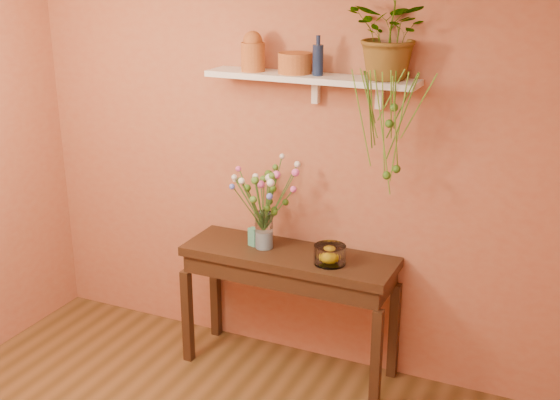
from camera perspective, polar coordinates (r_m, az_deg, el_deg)
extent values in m
cube|color=#AB694A|center=(4.52, 2.37, 2.88)|extent=(4.00, 0.04, 2.70)
cube|color=#331D12|center=(4.51, 0.72, -4.56)|extent=(1.37, 0.44, 0.06)
cube|color=#331D12|center=(4.54, 0.72, -5.58)|extent=(1.31, 0.40, 0.12)
cube|color=#331D12|center=(4.84, -7.43, -9.21)|extent=(0.06, 0.06, 0.65)
cube|color=#331D12|center=(4.37, 7.72, -12.56)|extent=(0.06, 0.06, 0.65)
cube|color=#331D12|center=(5.13, -5.19, -7.42)|extent=(0.06, 0.06, 0.65)
cube|color=#331D12|center=(4.69, 9.12, -10.30)|extent=(0.06, 0.06, 0.65)
cube|color=white|center=(4.26, 2.43, 9.76)|extent=(1.30, 0.24, 0.04)
cube|color=white|center=(4.36, 2.89, 8.73)|extent=(0.04, 0.05, 0.15)
cube|color=white|center=(4.23, 7.98, 8.26)|extent=(0.04, 0.05, 0.15)
cylinder|color=#B05D2A|center=(4.38, -2.18, 11.39)|extent=(0.15, 0.15, 0.17)
sphere|color=#B05D2A|center=(4.37, -2.20, 12.65)|extent=(0.11, 0.11, 0.11)
cylinder|color=#B05D2A|center=(4.30, 1.20, 10.91)|extent=(0.25, 0.25, 0.12)
cylinder|color=#152141|center=(4.21, 3.06, 11.12)|extent=(0.08, 0.08, 0.18)
cylinder|color=#152141|center=(4.20, 3.09, 12.69)|extent=(0.03, 0.03, 0.05)
imported|color=#346318|center=(4.10, 9.02, 13.09)|extent=(0.57, 0.54, 0.52)
cylinder|color=#346318|center=(3.98, 9.74, 7.40)|extent=(0.19, 0.11, 0.40)
cylinder|color=#599527|center=(4.02, 9.51, 5.64)|extent=(0.11, 0.12, 0.66)
cylinder|color=#599527|center=(4.04, 8.87, 8.28)|extent=(0.16, 0.04, 0.31)
cylinder|color=#346318|center=(3.99, 7.19, 8.13)|extent=(0.04, 0.16, 0.32)
cylinder|color=#599527|center=(4.06, 8.22, 5.22)|extent=(0.09, 0.14, 0.74)
cylinder|color=#599527|center=(3.99, 7.35, 7.84)|extent=(0.01, 0.11, 0.36)
cylinder|color=#346318|center=(4.00, 9.20, 7.87)|extent=(0.03, 0.11, 0.34)
cylinder|color=#599527|center=(4.03, 6.54, 6.45)|extent=(0.10, 0.13, 0.57)
cylinder|color=#599527|center=(3.97, 11.02, 7.32)|extent=(0.21, 0.12, 0.40)
cylinder|color=#346318|center=(4.00, 7.24, 7.22)|extent=(0.03, 0.17, 0.45)
cylinder|color=#599527|center=(3.95, 9.23, 5.92)|extent=(0.04, 0.32, 0.59)
cylinder|color=#599527|center=(4.02, 8.89, 7.49)|extent=(0.02, 0.14, 0.41)
cylinder|color=#346318|center=(3.97, 9.78, 6.52)|extent=(0.19, 0.09, 0.51)
cylinder|color=#599527|center=(4.05, 7.14, 7.63)|extent=(0.09, 0.12, 0.41)
cylinder|color=#599527|center=(4.03, 8.28, 5.87)|extent=(0.03, 0.22, 0.64)
cylinder|color=#346318|center=(3.98, 7.20, 7.05)|extent=(0.02, 0.19, 0.46)
sphere|color=#346318|center=(4.04, 8.53, 1.97)|extent=(0.05, 0.05, 0.05)
sphere|color=#346318|center=(3.99, 9.11, 7.33)|extent=(0.05, 0.05, 0.05)
sphere|color=#346318|center=(4.02, 8.74, 6.07)|extent=(0.05, 0.05, 0.05)
sphere|color=#346318|center=(4.10, 9.31, 2.46)|extent=(0.05, 0.05, 0.05)
cylinder|color=white|center=(4.53, -1.29, -2.44)|extent=(0.11, 0.11, 0.24)
cylinder|color=silver|center=(4.55, -1.28, -3.17)|extent=(0.10, 0.10, 0.11)
cylinder|color=#386B28|center=(4.37, -2.16, -0.47)|extent=(0.04, 0.24, 0.38)
sphere|color=silver|center=(4.21, -3.10, 1.52)|extent=(0.04, 0.04, 0.04)
cylinder|color=#386B28|center=(4.40, -1.71, -1.18)|extent=(0.02, 0.18, 0.26)
sphere|color=#587F35|center=(4.29, -2.16, 0.03)|extent=(0.05, 0.05, 0.05)
cylinder|color=#386B28|center=(4.37, -1.03, -0.54)|extent=(0.12, 0.15, 0.37)
sphere|color=silver|center=(4.23, -0.75, 1.38)|extent=(0.05, 0.05, 0.05)
cylinder|color=#386B28|center=(4.41, -1.07, -1.06)|extent=(0.10, 0.13, 0.27)
sphere|color=#5665D2|center=(4.29, -0.84, 0.28)|extent=(0.04, 0.04, 0.04)
cylinder|color=#386B28|center=(4.42, -0.94, -0.75)|extent=(0.10, 0.07, 0.30)
sphere|color=#346318|center=(4.33, -0.57, 0.90)|extent=(0.04, 0.04, 0.04)
cylinder|color=#386B28|center=(4.43, -0.96, -0.24)|extent=(0.08, 0.04, 0.37)
sphere|color=#587F35|center=(4.34, -0.63, 1.94)|extent=(0.04, 0.04, 0.04)
cylinder|color=#386B28|center=(4.43, -0.79, -0.19)|extent=(0.10, 0.02, 0.38)
sphere|color=#E657B1|center=(4.35, -0.28, 2.04)|extent=(0.05, 0.05, 0.05)
cylinder|color=#386B28|center=(4.44, -0.13, -0.76)|extent=(0.20, 0.03, 0.29)
sphere|color=#E657B1|center=(4.37, 1.08, 0.86)|extent=(0.04, 0.04, 0.04)
cylinder|color=#386B28|center=(4.44, -0.04, -0.10)|extent=(0.20, 0.06, 0.39)
sphere|color=#E657B1|center=(4.36, 1.25, 2.21)|extent=(0.05, 0.05, 0.05)
cylinder|color=#386B28|center=(4.44, 0.03, 0.23)|extent=(0.20, 0.09, 0.43)
sphere|color=silver|center=(4.38, 1.40, 2.88)|extent=(0.04, 0.04, 0.04)
cylinder|color=#386B28|center=(4.47, -0.57, 0.57)|extent=(0.08, 0.11, 0.46)
sphere|color=silver|center=(4.44, 0.17, 3.53)|extent=(0.03, 0.03, 0.03)
cylinder|color=#386B28|center=(4.50, -0.84, 0.15)|extent=(0.03, 0.12, 0.38)
sphere|color=#587F35|center=(4.48, -0.38, 2.64)|extent=(0.04, 0.04, 0.04)
cylinder|color=#386B28|center=(4.49, -1.08, -0.28)|extent=(0.01, 0.07, 0.32)
sphere|color=silver|center=(4.47, -0.86, 1.79)|extent=(0.05, 0.05, 0.05)
cylinder|color=#386B28|center=(4.57, -0.68, 0.55)|extent=(0.02, 0.28, 0.40)
sphere|color=#5665D2|center=(4.64, -0.09, 3.37)|extent=(0.05, 0.05, 0.05)
cylinder|color=#386B28|center=(4.56, -1.11, -0.10)|extent=(0.06, 0.19, 0.31)
sphere|color=#346318|center=(4.60, -0.93, 2.09)|extent=(0.05, 0.05, 0.05)
cylinder|color=#386B28|center=(4.55, -1.32, -0.31)|extent=(0.07, 0.15, 0.29)
sphere|color=#587F35|center=(4.58, -1.34, 1.69)|extent=(0.05, 0.05, 0.05)
cylinder|color=#386B28|center=(4.53, -1.41, -0.53)|extent=(0.07, 0.10, 0.27)
sphere|color=#E657B1|center=(4.54, -1.54, 1.26)|extent=(0.05, 0.05, 0.05)
cylinder|color=#386B28|center=(4.52, -1.68, -0.41)|extent=(0.11, 0.08, 0.29)
sphere|color=#E657B1|center=(4.53, -2.06, 1.51)|extent=(0.03, 0.03, 0.03)
cylinder|color=#386B28|center=(4.56, -2.33, 0.11)|extent=(0.23, 0.12, 0.35)
sphere|color=#E657B1|center=(4.60, -3.36, 2.51)|extent=(0.04, 0.04, 0.04)
cylinder|color=#386B28|center=(4.48, -1.63, -0.24)|extent=(0.07, 0.02, 0.34)
sphere|color=silver|center=(4.45, -1.98, 1.89)|extent=(0.04, 0.04, 0.04)
cylinder|color=#386B28|center=(4.51, -2.46, -0.34)|extent=(0.21, 0.01, 0.31)
sphere|color=silver|center=(4.51, -3.63, 1.65)|extent=(0.04, 0.04, 0.04)
cylinder|color=#386B28|center=(4.47, -2.24, -0.40)|extent=(0.14, 0.06, 0.32)
sphere|color=#587F35|center=(4.43, -3.22, 1.57)|extent=(0.04, 0.04, 0.04)
cylinder|color=#386B28|center=(4.46, -2.47, -0.28)|extent=(0.17, 0.09, 0.35)
sphere|color=silver|center=(4.42, -3.68, 1.83)|extent=(0.04, 0.04, 0.04)
cylinder|color=#386B28|center=(4.42, -2.55, -0.66)|extent=(0.13, 0.18, 0.32)
sphere|color=#5665D2|center=(4.33, -3.86, 1.08)|extent=(0.04, 0.04, 0.04)
cylinder|color=#386B28|center=(4.43, -1.96, -0.72)|extent=(0.06, 0.13, 0.31)
sphere|color=#346318|center=(4.34, -2.65, 0.97)|extent=(0.05, 0.05, 0.05)
cylinder|color=#386B28|center=(4.43, -1.64, -0.42)|extent=(0.02, 0.10, 0.35)
sphere|color=#587F35|center=(4.34, -2.01, 1.57)|extent=(0.05, 0.05, 0.05)
sphere|color=#346318|center=(4.54, -0.46, -0.78)|extent=(0.04, 0.04, 0.04)
sphere|color=#346318|center=(4.52, 0.44, -0.18)|extent=(0.04, 0.04, 0.04)
sphere|color=#346318|center=(4.37, -1.03, -0.68)|extent=(0.04, 0.04, 0.04)
sphere|color=#346318|center=(4.55, -0.84, -0.11)|extent=(0.04, 0.04, 0.04)
sphere|color=#346318|center=(4.57, -1.87, -1.17)|extent=(0.04, 0.04, 0.04)
sphere|color=#346318|center=(4.43, -0.47, -0.99)|extent=(0.04, 0.04, 0.04)
cylinder|color=white|center=(4.33, 4.02, -4.39)|extent=(0.19, 0.19, 0.12)
cylinder|color=white|center=(4.35, 4.00, -5.03)|extent=(0.19, 0.19, 0.01)
sphere|color=yellow|center=(4.35, 3.98, -4.49)|extent=(0.07, 0.07, 0.07)
cube|color=teal|center=(4.58, -2.14, -2.97)|extent=(0.07, 0.06, 0.12)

